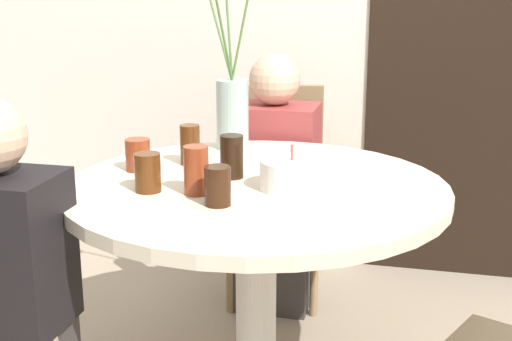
{
  "coord_description": "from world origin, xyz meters",
  "views": [
    {
      "loc": [
        0.47,
        -1.96,
        1.34
      ],
      "look_at": [
        0.0,
        0.0,
        0.78
      ],
      "focal_mm": 50.0,
      "sensor_mm": 36.0,
      "label": 1
    }
  ],
  "objects_px": {
    "side_plate": "(340,165)",
    "drink_glass_3": "(138,155)",
    "drink_glass_1": "(196,170)",
    "drink_glass_5": "(218,186)",
    "person_guest": "(274,192)",
    "drink_glass_4": "(232,157)",
    "drink_glass_2": "(148,172)",
    "birthday_cake": "(292,174)",
    "person_woman": "(4,302)",
    "drink_glass_0": "(190,145)",
    "flower_vase": "(231,96)",
    "chair_near_front": "(277,181)"
  },
  "relations": [
    {
      "from": "drink_glass_0",
      "to": "drink_glass_5",
      "type": "xyz_separation_m",
      "value": [
        0.21,
        -0.39,
        -0.01
      ]
    },
    {
      "from": "drink_glass_3",
      "to": "birthday_cake",
      "type": "bearing_deg",
      "value": -9.42
    },
    {
      "from": "person_guest",
      "to": "drink_glass_0",
      "type": "bearing_deg",
      "value": -106.14
    },
    {
      "from": "person_guest",
      "to": "flower_vase",
      "type": "bearing_deg",
      "value": -106.47
    },
    {
      "from": "birthday_cake",
      "to": "person_woman",
      "type": "distance_m",
      "value": 0.86
    },
    {
      "from": "drink_glass_1",
      "to": "drink_glass_4",
      "type": "height_order",
      "value": "drink_glass_1"
    },
    {
      "from": "drink_glass_1",
      "to": "drink_glass_3",
      "type": "relative_size",
      "value": 1.37
    },
    {
      "from": "flower_vase",
      "to": "person_guest",
      "type": "relative_size",
      "value": 0.72
    },
    {
      "from": "drink_glass_2",
      "to": "chair_near_front",
      "type": "bearing_deg",
      "value": 81.23
    },
    {
      "from": "drink_glass_4",
      "to": "person_guest",
      "type": "height_order",
      "value": "person_guest"
    },
    {
      "from": "drink_glass_0",
      "to": "drink_glass_4",
      "type": "relative_size",
      "value": 0.99
    },
    {
      "from": "side_plate",
      "to": "drink_glass_5",
      "type": "relative_size",
      "value": 1.7
    },
    {
      "from": "person_woman",
      "to": "drink_glass_5",
      "type": "bearing_deg",
      "value": 20.55
    },
    {
      "from": "flower_vase",
      "to": "drink_glass_4",
      "type": "bearing_deg",
      "value": -74.4
    },
    {
      "from": "side_plate",
      "to": "person_guest",
      "type": "xyz_separation_m",
      "value": [
        -0.32,
        0.47,
        -0.26
      ]
    },
    {
      "from": "side_plate",
      "to": "person_woman",
      "type": "height_order",
      "value": "person_woman"
    },
    {
      "from": "person_guest",
      "to": "person_woman",
      "type": "bearing_deg",
      "value": -113.25
    },
    {
      "from": "flower_vase",
      "to": "drink_glass_5",
      "type": "height_order",
      "value": "flower_vase"
    },
    {
      "from": "side_plate",
      "to": "drink_glass_1",
      "type": "distance_m",
      "value": 0.53
    },
    {
      "from": "side_plate",
      "to": "drink_glass_0",
      "type": "relative_size",
      "value": 1.4
    },
    {
      "from": "drink_glass_1",
      "to": "person_guest",
      "type": "height_order",
      "value": "person_guest"
    },
    {
      "from": "drink_glass_2",
      "to": "drink_glass_3",
      "type": "distance_m",
      "value": 0.23
    },
    {
      "from": "drink_glass_0",
      "to": "side_plate",
      "type": "bearing_deg",
      "value": 9.72
    },
    {
      "from": "drink_glass_0",
      "to": "drink_glass_5",
      "type": "height_order",
      "value": "drink_glass_0"
    },
    {
      "from": "drink_glass_2",
      "to": "side_plate",
      "type": "bearing_deg",
      "value": 38.6
    },
    {
      "from": "flower_vase",
      "to": "drink_glass_4",
      "type": "xyz_separation_m",
      "value": [
        0.1,
        -0.37,
        -0.12
      ]
    },
    {
      "from": "drink_glass_2",
      "to": "birthday_cake",
      "type": "bearing_deg",
      "value": 17.01
    },
    {
      "from": "drink_glass_2",
      "to": "drink_glass_4",
      "type": "distance_m",
      "value": 0.27
    },
    {
      "from": "side_plate",
      "to": "drink_glass_2",
      "type": "bearing_deg",
      "value": -141.4
    },
    {
      "from": "drink_glass_4",
      "to": "drink_glass_5",
      "type": "distance_m",
      "value": 0.27
    },
    {
      "from": "drink_glass_1",
      "to": "drink_glass_5",
      "type": "height_order",
      "value": "drink_glass_1"
    },
    {
      "from": "drink_glass_0",
      "to": "person_guest",
      "type": "bearing_deg",
      "value": 73.86
    },
    {
      "from": "flower_vase",
      "to": "side_plate",
      "type": "xyz_separation_m",
      "value": [
        0.41,
        -0.17,
        -0.18
      ]
    },
    {
      "from": "drink_glass_1",
      "to": "drink_glass_4",
      "type": "distance_m",
      "value": 0.19
    },
    {
      "from": "drink_glass_4",
      "to": "chair_near_front",
      "type": "bearing_deg",
      "value": 92.39
    },
    {
      "from": "side_plate",
      "to": "person_woman",
      "type": "relative_size",
      "value": 0.17
    },
    {
      "from": "drink_glass_1",
      "to": "person_woman",
      "type": "relative_size",
      "value": 0.13
    },
    {
      "from": "drink_glass_1",
      "to": "drink_glass_4",
      "type": "bearing_deg",
      "value": 74.54
    },
    {
      "from": "drink_glass_1",
      "to": "drink_glass_2",
      "type": "height_order",
      "value": "drink_glass_1"
    },
    {
      "from": "flower_vase",
      "to": "drink_glass_0",
      "type": "xyz_separation_m",
      "value": [
        -0.07,
        -0.25,
        -0.12
      ]
    },
    {
      "from": "drink_glass_0",
      "to": "drink_glass_1",
      "type": "height_order",
      "value": "drink_glass_1"
    },
    {
      "from": "side_plate",
      "to": "person_guest",
      "type": "relative_size",
      "value": 0.17
    },
    {
      "from": "birthday_cake",
      "to": "person_guest",
      "type": "height_order",
      "value": "person_guest"
    },
    {
      "from": "drink_glass_4",
      "to": "side_plate",
      "type": "bearing_deg",
      "value": 33.61
    },
    {
      "from": "drink_glass_0",
      "to": "drink_glass_2",
      "type": "xyz_separation_m",
      "value": [
        -0.02,
        -0.32,
        -0.01
      ]
    },
    {
      "from": "side_plate",
      "to": "drink_glass_3",
      "type": "bearing_deg",
      "value": -162.53
    },
    {
      "from": "drink_glass_1",
      "to": "person_guest",
      "type": "bearing_deg",
      "value": 87.42
    },
    {
      "from": "person_guest",
      "to": "person_woman",
      "type": "distance_m",
      "value": 1.25
    },
    {
      "from": "person_guest",
      "to": "chair_near_front",
      "type": "bearing_deg",
      "value": 97.86
    },
    {
      "from": "chair_near_front",
      "to": "person_woman",
      "type": "xyz_separation_m",
      "value": [
        -0.47,
        -1.31,
        -0.0
      ]
    }
  ]
}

